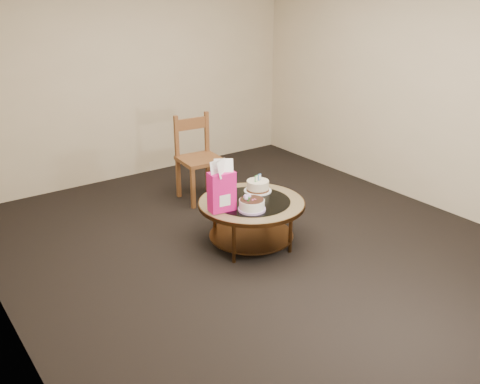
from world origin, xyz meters
TOP-DOWN VIEW (x-y plane):
  - ground at (0.00, 0.00)m, footprint 5.00×5.00m
  - room_walls at (0.00, 0.00)m, footprint 4.52×5.02m
  - coffee_table at (0.00, -0.00)m, footprint 1.02×1.02m
  - decorated_cake at (-0.13, -0.17)m, footprint 0.25×0.25m
  - cream_cake at (0.20, 0.16)m, footprint 0.27×0.27m
  - gift_bag at (-0.35, -0.02)m, footprint 0.25×0.19m
  - pillar_candle at (-0.09, 0.26)m, footprint 0.13×0.13m
  - dining_chair at (0.21, 1.30)m, footprint 0.49×0.49m

SIDE VIEW (x-z plane):
  - ground at x=0.00m, z-range 0.00..0.00m
  - coffee_table at x=0.00m, z-range 0.15..0.61m
  - pillar_candle at x=-0.09m, z-range 0.44..0.53m
  - dining_chair at x=0.21m, z-range 0.01..0.99m
  - decorated_cake at x=-0.13m, z-range 0.43..0.58m
  - cream_cake at x=0.20m, z-range 0.43..0.60m
  - gift_bag at x=-0.35m, z-range 0.46..0.93m
  - room_walls at x=0.00m, z-range 0.24..2.85m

